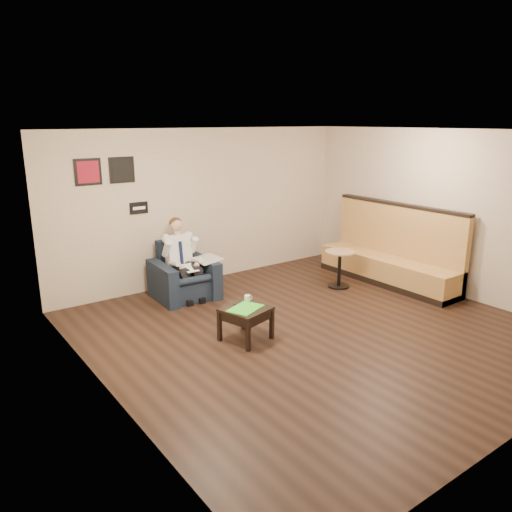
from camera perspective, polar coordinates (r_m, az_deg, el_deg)
ground at (r=7.34m, az=6.62°, el=-8.38°), size 6.00×6.00×0.00m
wall_back at (r=9.27m, az=-5.83°, el=5.69°), size 6.00×0.02×2.80m
wall_left at (r=5.37m, az=-17.13°, el=-2.02°), size 0.02×6.00×2.80m
wall_right at (r=9.18m, az=20.83°, el=4.68°), size 0.02×6.00×2.80m
ceiling at (r=6.73m, az=7.37°, el=14.02°), size 6.00×6.00×0.02m
seating_sign at (r=8.66m, az=-13.25°, el=5.36°), size 0.32×0.02×0.20m
art_print_left at (r=8.30m, az=-18.65°, el=9.09°), size 0.42×0.03×0.42m
art_print_right at (r=8.49m, az=-15.08°, el=9.48°), size 0.42×0.03×0.42m
armchair at (r=8.52m, az=-8.25°, el=-1.68°), size 1.03×1.03×0.94m
seated_man at (r=8.36m, az=-7.94°, el=-0.75°), size 0.67×0.95×1.29m
lap_papers at (r=8.29m, az=-7.62°, el=-1.36°), size 0.22×0.31×0.01m
newspaper at (r=8.55m, az=-5.61°, el=-0.35°), size 0.41×0.51×0.01m
side_table at (r=6.90m, az=-1.18°, el=-7.75°), size 0.70×0.70×0.47m
green_folder at (r=6.78m, az=-1.23°, el=-6.00°), size 0.56×0.49×0.01m
coffee_mug at (r=7.01m, az=-0.99°, el=-4.90°), size 0.10×0.10×0.10m
smartphone at (r=6.95m, az=-1.97°, el=-5.47°), size 0.15×0.08×0.01m
banquette at (r=9.46m, az=14.95°, el=1.24°), size 0.67×2.82×1.44m
cafe_table at (r=9.13m, az=9.50°, el=-1.47°), size 0.57×0.57×0.67m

